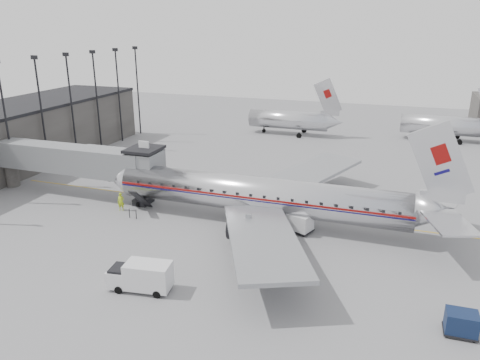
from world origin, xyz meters
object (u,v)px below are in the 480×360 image
object	(u,v)px
service_van	(141,276)
baggage_cart_navy	(461,323)
airliner	(267,196)
ramp_worker	(121,202)
baggage_cart_white	(300,222)

from	to	relation	value
service_van	baggage_cart_navy	size ratio (longest dim) A/B	2.40
airliner	baggage_cart_navy	world-z (taller)	airliner
service_van	ramp_worker	world-z (taller)	service_van
baggage_cart_white	airliner	bearing A→B (deg)	-175.70
service_van	baggage_cart_white	distance (m)	16.74
baggage_cart_navy	baggage_cart_white	size ratio (longest dim) A/B	0.74
baggage_cart_navy	baggage_cart_white	world-z (taller)	baggage_cart_white
airliner	service_van	world-z (taller)	airliner
airliner	baggage_cart_white	bearing A→B (deg)	-15.51
airliner	ramp_worker	world-z (taller)	airliner
service_van	ramp_worker	xyz separation A→B (m)	(-10.12, 13.12, -0.20)
airliner	baggage_cart_navy	distance (m)	21.32
airliner	ramp_worker	size ratio (longest dim) A/B	18.56
service_van	ramp_worker	bearing A→B (deg)	119.90
airliner	service_van	distance (m)	16.10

